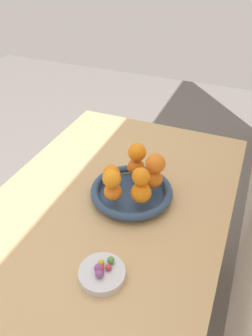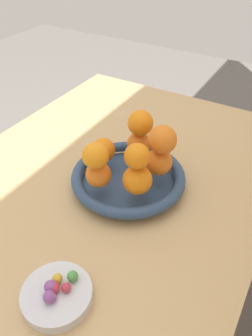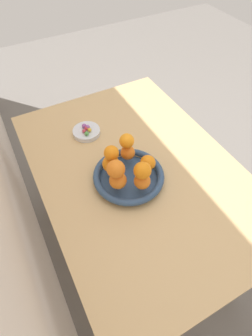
# 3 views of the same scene
# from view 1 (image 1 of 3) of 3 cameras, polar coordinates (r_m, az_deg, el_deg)

# --- Properties ---
(ground_plane) EXTENTS (6.00, 6.00, 0.00)m
(ground_plane) POSITION_cam_1_polar(r_m,az_deg,el_deg) (1.67, -1.87, -24.72)
(ground_plane) COLOR slate
(dining_table) EXTENTS (1.10, 0.76, 0.74)m
(dining_table) POSITION_cam_1_polar(r_m,az_deg,el_deg) (1.15, -2.51, -8.74)
(dining_table) COLOR tan
(dining_table) RESTS_ON ground_plane
(fruit_bowl) EXTENTS (0.27, 0.27, 0.04)m
(fruit_bowl) POSITION_cam_1_polar(r_m,az_deg,el_deg) (1.08, 0.97, -4.20)
(fruit_bowl) COLOR navy
(fruit_bowl) RESTS_ON dining_table
(candy_dish) EXTENTS (0.12, 0.12, 0.02)m
(candy_dish) POSITION_cam_1_polar(r_m,az_deg,el_deg) (0.88, -4.20, -17.89)
(candy_dish) COLOR silver
(candy_dish) RESTS_ON dining_table
(orange_0) EXTENTS (0.06, 0.06, 0.06)m
(orange_0) POSITION_cam_1_polar(r_m,az_deg,el_deg) (1.11, 1.75, 0.18)
(orange_0) COLOR orange
(orange_0) RESTS_ON fruit_bowl
(orange_1) EXTENTS (0.06, 0.06, 0.06)m
(orange_1) POSITION_cam_1_polar(r_m,az_deg,el_deg) (1.08, -2.54, -0.96)
(orange_1) COLOR orange
(orange_1) RESTS_ON fruit_bowl
(orange_2) EXTENTS (0.06, 0.06, 0.06)m
(orange_2) POSITION_cam_1_polar(r_m,az_deg,el_deg) (1.01, -2.29, -4.13)
(orange_2) COLOR orange
(orange_2) RESTS_ON fruit_bowl
(orange_3) EXTENTS (0.06, 0.06, 0.06)m
(orange_3) POSITION_cam_1_polar(r_m,az_deg,el_deg) (1.00, 2.65, -4.31)
(orange_3) COLOR orange
(orange_3) RESTS_ON fruit_bowl
(orange_4) EXTENTS (0.06, 0.06, 0.06)m
(orange_4) POSITION_cam_1_polar(r_m,az_deg,el_deg) (1.06, 4.72, -1.87)
(orange_4) COLOR orange
(orange_4) RESTS_ON fruit_bowl
(orange_5) EXTENTS (0.06, 0.06, 0.06)m
(orange_5) POSITION_cam_1_polar(r_m,az_deg,el_deg) (1.07, 1.94, 2.77)
(orange_5) COLOR orange
(orange_5) RESTS_ON orange_0
(orange_6) EXTENTS (0.05, 0.05, 0.05)m
(orange_6) POSITION_cam_1_polar(r_m,az_deg,el_deg) (0.97, 2.61, -1.49)
(orange_6) COLOR orange
(orange_6) RESTS_ON orange_3
(orange_7) EXTENTS (0.06, 0.06, 0.06)m
(orange_7) POSITION_cam_1_polar(r_m,az_deg,el_deg) (0.97, -2.50, -1.85)
(orange_7) COLOR orange
(orange_7) RESTS_ON orange_2
(orange_8) EXTENTS (0.06, 0.06, 0.06)m
(orange_8) POSITION_cam_1_polar(r_m,az_deg,el_deg) (1.02, 5.14, 0.80)
(orange_8) COLOR orange
(orange_8) RESTS_ON orange_4
(candy_ball_0) EXTENTS (0.02, 0.02, 0.02)m
(candy_ball_0) POSITION_cam_1_polar(r_m,az_deg,el_deg) (0.88, -4.38, -16.12)
(candy_ball_0) COLOR gold
(candy_ball_0) RESTS_ON candy_dish
(candy_ball_1) EXTENTS (0.02, 0.02, 0.02)m
(candy_ball_1) POSITION_cam_1_polar(r_m,az_deg,el_deg) (0.88, -2.66, -15.73)
(candy_ball_1) COLOR #4C9947
(candy_ball_1) RESTS_ON candy_dish
(candy_ball_2) EXTENTS (0.02, 0.02, 0.02)m
(candy_ball_2) POSITION_cam_1_polar(r_m,az_deg,el_deg) (0.86, -4.84, -16.94)
(candy_ball_2) COLOR #8C4C99
(candy_ball_2) RESTS_ON candy_dish
(candy_ball_3) EXTENTS (0.02, 0.02, 0.02)m
(candy_ball_3) POSITION_cam_1_polar(r_m,az_deg,el_deg) (0.85, -4.67, -17.91)
(candy_ball_3) COLOR #8C4C99
(candy_ball_3) RESTS_ON candy_dish
(candy_ball_4) EXTENTS (0.02, 0.02, 0.02)m
(candy_ball_4) POSITION_cam_1_polar(r_m,az_deg,el_deg) (0.86, -4.48, -17.01)
(candy_ball_4) COLOR #C6384C
(candy_ball_4) RESTS_ON candy_dish
(candy_ball_5) EXTENTS (0.02, 0.02, 0.02)m
(candy_ball_5) POSITION_cam_1_polar(r_m,az_deg,el_deg) (0.87, -3.07, -16.89)
(candy_ball_5) COLOR #C6384C
(candy_ball_5) RESTS_ON candy_dish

